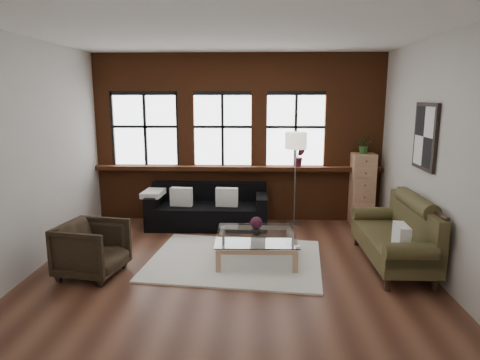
{
  "coord_description": "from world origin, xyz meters",
  "views": [
    {
      "loc": [
        0.32,
        -5.79,
        2.42
      ],
      "look_at": [
        0.1,
        0.6,
        1.15
      ],
      "focal_mm": 32.0,
      "sensor_mm": 36.0,
      "label": 1
    }
  ],
  "objects_px": {
    "dark_sofa": "(208,206)",
    "vintage_settee": "(393,231)",
    "armchair": "(92,249)",
    "vase": "(256,230)",
    "floor_lamp": "(295,175)",
    "coffee_table": "(256,247)",
    "drawer_chest": "(362,189)"
  },
  "relations": [
    {
      "from": "dark_sofa",
      "to": "vintage_settee",
      "type": "xyz_separation_m",
      "value": [
        2.85,
        -1.77,
        0.11
      ]
    },
    {
      "from": "armchair",
      "to": "vintage_settee",
      "type": "bearing_deg",
      "value": -72.74
    },
    {
      "from": "armchair",
      "to": "vase",
      "type": "relative_size",
      "value": 5.48
    },
    {
      "from": "floor_lamp",
      "to": "coffee_table",
      "type": "bearing_deg",
      "value": -112.02
    },
    {
      "from": "dark_sofa",
      "to": "vase",
      "type": "height_order",
      "value": "dark_sofa"
    },
    {
      "from": "dark_sofa",
      "to": "coffee_table",
      "type": "height_order",
      "value": "dark_sofa"
    },
    {
      "from": "vintage_settee",
      "to": "armchair",
      "type": "distance_m",
      "value": 4.21
    },
    {
      "from": "vase",
      "to": "drawer_chest",
      "type": "distance_m",
      "value": 2.79
    },
    {
      "from": "coffee_table",
      "to": "vintage_settee",
      "type": "bearing_deg",
      "value": -4.6
    },
    {
      "from": "vintage_settee",
      "to": "vase",
      "type": "height_order",
      "value": "vintage_settee"
    },
    {
      "from": "vintage_settee",
      "to": "floor_lamp",
      "type": "height_order",
      "value": "floor_lamp"
    },
    {
      "from": "vase",
      "to": "coffee_table",
      "type": "bearing_deg",
      "value": -90.0
    },
    {
      "from": "dark_sofa",
      "to": "drawer_chest",
      "type": "relative_size",
      "value": 1.63
    },
    {
      "from": "vintage_settee",
      "to": "coffee_table",
      "type": "height_order",
      "value": "vintage_settee"
    },
    {
      "from": "dark_sofa",
      "to": "drawer_chest",
      "type": "distance_m",
      "value": 2.94
    },
    {
      "from": "drawer_chest",
      "to": "vintage_settee",
      "type": "bearing_deg",
      "value": -91.68
    },
    {
      "from": "vintage_settee",
      "to": "vase",
      "type": "relative_size",
      "value": 13.01
    },
    {
      "from": "armchair",
      "to": "coffee_table",
      "type": "relative_size",
      "value": 0.69
    },
    {
      "from": "armchair",
      "to": "drawer_chest",
      "type": "bearing_deg",
      "value": -48.19
    },
    {
      "from": "armchair",
      "to": "drawer_chest",
      "type": "height_order",
      "value": "drawer_chest"
    },
    {
      "from": "floor_lamp",
      "to": "armchair",
      "type": "bearing_deg",
      "value": -140.71
    },
    {
      "from": "armchair",
      "to": "floor_lamp",
      "type": "xyz_separation_m",
      "value": [
        2.96,
        2.42,
        0.58
      ]
    },
    {
      "from": "vintage_settee",
      "to": "armchair",
      "type": "height_order",
      "value": "vintage_settee"
    },
    {
      "from": "dark_sofa",
      "to": "vintage_settee",
      "type": "distance_m",
      "value": 3.36
    },
    {
      "from": "dark_sofa",
      "to": "armchair",
      "type": "bearing_deg",
      "value": -120.64
    },
    {
      "from": "armchair",
      "to": "drawer_chest",
      "type": "distance_m",
      "value": 4.96
    },
    {
      "from": "vase",
      "to": "floor_lamp",
      "type": "bearing_deg",
      "value": 67.98
    },
    {
      "from": "dark_sofa",
      "to": "armchair",
      "type": "height_order",
      "value": "dark_sofa"
    },
    {
      "from": "vintage_settee",
      "to": "armchair",
      "type": "bearing_deg",
      "value": -173.52
    },
    {
      "from": "vase",
      "to": "vintage_settee",
      "type": "bearing_deg",
      "value": -4.6
    },
    {
      "from": "armchair",
      "to": "coffee_table",
      "type": "xyz_separation_m",
      "value": [
        2.23,
        0.63,
        -0.18
      ]
    },
    {
      "from": "vintage_settee",
      "to": "coffee_table",
      "type": "bearing_deg",
      "value": 175.4
    }
  ]
}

